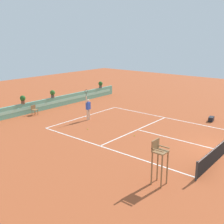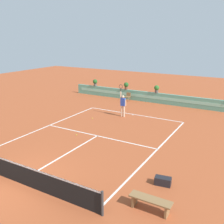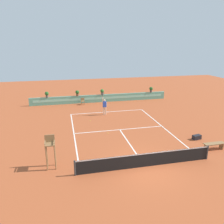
% 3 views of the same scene
% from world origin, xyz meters
% --- Properties ---
extents(ground_plane, '(60.00, 60.00, 0.00)m').
position_xyz_m(ground_plane, '(0.00, 6.00, 0.00)').
color(ground_plane, '#A84C28').
extents(court_lines, '(8.32, 11.94, 0.01)m').
position_xyz_m(court_lines, '(0.00, 6.72, 0.00)').
color(court_lines, white).
rests_on(court_lines, ground).
extents(net, '(8.92, 0.10, 1.00)m').
position_xyz_m(net, '(0.00, 0.00, 0.51)').
color(net, '#333333').
rests_on(net, ground).
extents(back_wall_barrier, '(18.00, 0.21, 1.00)m').
position_xyz_m(back_wall_barrier, '(0.00, 16.39, 0.50)').
color(back_wall_barrier, '#60A88E').
rests_on(back_wall_barrier, ground).
extents(ball_kid_chair, '(0.44, 0.44, 0.85)m').
position_xyz_m(ball_kid_chair, '(-2.44, 15.66, 0.48)').
color(ball_kid_chair, olive).
rests_on(ball_kid_chair, ground).
extents(bench_courtside, '(1.60, 0.44, 0.51)m').
position_xyz_m(bench_courtside, '(5.79, 1.13, 0.38)').
color(bench_courtside, olive).
rests_on(bench_courtside, ground).
extents(gear_bag, '(0.75, 0.47, 0.36)m').
position_xyz_m(gear_bag, '(5.61, 3.02, 0.18)').
color(gear_bag, black).
rests_on(gear_bag, ground).
extents(tennis_player, '(0.62, 0.24, 2.58)m').
position_xyz_m(tennis_player, '(-0.52, 10.93, 1.05)').
color(tennis_player, beige).
rests_on(tennis_player, ground).
extents(tennis_ball_near_baseline, '(0.07, 0.07, 0.07)m').
position_xyz_m(tennis_ball_near_baseline, '(-1.22, 5.80, 0.03)').
color(tennis_ball_near_baseline, '#CCE033').
rests_on(tennis_ball_near_baseline, ground).
extents(tennis_ball_mid_court, '(0.07, 0.07, 0.07)m').
position_xyz_m(tennis_ball_mid_court, '(-2.32, 9.25, 0.03)').
color(tennis_ball_mid_court, '#CCE033').
rests_on(tennis_ball_mid_court, ground).
extents(potted_plant_left, '(0.48, 0.48, 0.72)m').
position_xyz_m(potted_plant_left, '(-3.02, 16.39, 1.41)').
color(potted_plant_left, brown).
rests_on(potted_plant_left, back_wall_barrier).
extents(potted_plant_centre, '(0.48, 0.48, 0.72)m').
position_xyz_m(potted_plant_centre, '(0.21, 16.39, 1.41)').
color(potted_plant_centre, '#514C47').
rests_on(potted_plant_centre, back_wall_barrier).
extents(potted_plant_far_left, '(0.48, 0.48, 0.72)m').
position_xyz_m(potted_plant_far_left, '(-6.78, 16.39, 1.41)').
color(potted_plant_far_left, '#514C47').
rests_on(potted_plant_far_left, back_wall_barrier).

